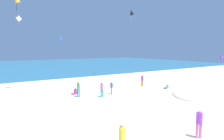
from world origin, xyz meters
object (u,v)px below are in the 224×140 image
person_5 (122,136)px  person_6 (102,89)px  kite_blue (61,38)px  person_1 (75,92)px  person_3 (142,80)px  beach_chair_far_right (166,87)px  kite_purple (221,56)px  person_2 (78,88)px  person_4 (112,87)px  kite_white (19,19)px  kite_black (131,12)px  person_0 (199,121)px

person_5 → person_6: size_ratio=1.00×
person_6 → kite_blue: kite_blue is taller
person_1 → person_3: 9.13m
beach_chair_far_right → person_1: size_ratio=0.86×
kite_purple → person_2: bearing=154.3°
beach_chair_far_right → person_5: (-13.26, -9.16, 0.61)m
beach_chair_far_right → person_1: bearing=59.1°
person_1 → person_4: bearing=153.0°
person_5 → kite_white: (-0.19, 27.07, 8.65)m
person_1 → kite_black: kite_black is taller
beach_chair_far_right → person_3: 3.24m
beach_chair_far_right → kite_black: 11.31m
person_3 → kite_purple: size_ratio=1.28×
person_1 → person_5: (-2.86, -12.45, 0.57)m
person_4 → kite_blue: (-0.18, 15.49, 5.82)m
person_1 → kite_white: bearing=-73.5°
person_0 → person_3: person_0 is taller
person_3 → person_4: bearing=9.9°
beach_chair_far_right → person_4: bearing=66.6°
person_0 → kite_white: 29.63m
person_3 → person_6: bearing=10.6°
person_0 → kite_blue: 27.47m
person_0 → person_1: (-1.57, 13.37, -0.67)m
kite_purple → kite_white: size_ratio=0.76×
beach_chair_far_right → kite_purple: bearing=-157.9°
person_4 → kite_purple: (10.39, -5.88, 3.21)m
person_3 → kite_white: (-12.16, 15.02, 8.63)m
beach_chair_far_right → kite_purple: kite_purple is taller
kite_white → kite_blue: kite_white is taller
person_6 → kite_purple: (11.89, -5.36, 3.16)m
person_2 → person_3: (9.26, 0.86, -0.01)m
kite_blue → person_6: bearing=-94.7°
person_3 → kite_blue: (-5.99, 13.86, 5.75)m
kite_purple → person_3: bearing=121.4°
person_5 → person_2: bearing=44.1°
person_0 → person_5: 4.53m
person_3 → person_5: 16.99m
beach_chair_far_right → person_0: 13.42m
person_3 → person_4: person_3 is taller
person_1 → person_3: (9.10, -0.40, 0.59)m
beach_chair_far_right → person_6: (-8.60, 0.75, 0.61)m
person_5 → beach_chair_far_right: bearing=2.3°
beach_chair_far_right → kite_white: size_ratio=0.42×
person_1 → kite_blue: 15.20m
person_2 → person_3: bearing=-42.5°
person_3 → person_1: bearing=-8.4°
person_2 → person_5: bearing=-151.5°
person_1 → person_3: bearing=-177.8°
kite_purple → kite_blue: bearing=116.3°
person_2 → person_6: person_2 is taller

